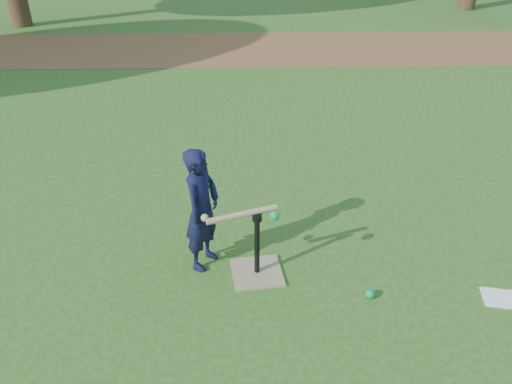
{
  "coord_description": "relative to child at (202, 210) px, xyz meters",
  "views": [
    {
      "loc": [
        -0.29,
        -3.62,
        2.81
      ],
      "look_at": [
        -0.18,
        0.09,
        0.65
      ],
      "focal_mm": 35.0,
      "sensor_mm": 36.0,
      "label": 1
    }
  ],
  "objects": [
    {
      "name": "ground",
      "position": [
        0.65,
        0.04,
        -0.56
      ],
      "size": [
        80.0,
        80.0,
        0.0
      ],
      "primitive_type": "plane",
      "color": "#285116",
      "rests_on": "ground"
    },
    {
      "name": "dirt_strip",
      "position": [
        0.65,
        7.54,
        -0.55
      ],
      "size": [
        24.0,
        3.0,
        0.01
      ],
      "primitive_type": "cube",
      "color": "brown",
      "rests_on": "ground"
    },
    {
      "name": "child",
      "position": [
        0.0,
        0.0,
        0.0
      ],
      "size": [
        0.41,
        0.48,
        1.12
      ],
      "primitive_type": "imported",
      "rotation": [
        0.0,
        0.0,
        1.15
      ],
      "color": "black",
      "rests_on": "ground"
    },
    {
      "name": "wiffle_ball_ground",
      "position": [
        1.38,
        -0.5,
        -0.52
      ],
      "size": [
        0.08,
        0.08,
        0.08
      ],
      "primitive_type": "sphere",
      "color": "#0D9247",
      "rests_on": "ground"
    },
    {
      "name": "clipboard",
      "position": [
        2.45,
        -0.55,
        -0.55
      ],
      "size": [
        0.34,
        0.28,
        0.01
      ],
      "primitive_type": "cube",
      "rotation": [
        0.0,
        0.0,
        -0.2
      ],
      "color": "white",
      "rests_on": "ground"
    },
    {
      "name": "batting_tee",
      "position": [
        0.46,
        -0.17,
        -0.45
      ],
      "size": [
        0.48,
        0.48,
        0.61
      ],
      "color": "#92855D",
      "rests_on": "ground"
    },
    {
      "name": "swing_action",
      "position": [
        0.36,
        -0.21,
        0.07
      ],
      "size": [
        0.63,
        0.25,
        0.09
      ],
      "color": "tan",
      "rests_on": "ground"
    }
  ]
}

